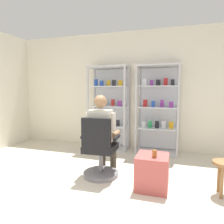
# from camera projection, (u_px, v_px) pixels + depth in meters

# --- Properties ---
(back_wall) EXTENTS (6.00, 0.10, 2.70)m
(back_wall) POSITION_uv_depth(u_px,v_px,m) (135.00, 91.00, 4.77)
(back_wall) COLOR silver
(back_wall) RESTS_ON ground
(display_cabinet_left) EXTENTS (0.90, 0.45, 1.90)m
(display_cabinet_left) POSITION_uv_depth(u_px,v_px,m) (109.00, 107.00, 4.75)
(display_cabinet_left) COLOR #B7B7BC
(display_cabinet_left) RESTS_ON ground
(display_cabinet_right) EXTENTS (0.90, 0.45, 1.90)m
(display_cabinet_right) POSITION_uv_depth(u_px,v_px,m) (158.00, 109.00, 4.42)
(display_cabinet_right) COLOR #B7B7BC
(display_cabinet_right) RESTS_ON ground
(office_chair) EXTENTS (0.57, 0.56, 0.96)m
(office_chair) POSITION_uv_depth(u_px,v_px,m) (100.00, 153.00, 3.18)
(office_chair) COLOR slate
(office_chair) RESTS_ON ground
(seated_shopkeeper) EXTENTS (0.50, 0.58, 1.29)m
(seated_shopkeeper) POSITION_uv_depth(u_px,v_px,m) (103.00, 131.00, 3.31)
(seated_shopkeeper) COLOR #3F382D
(seated_shopkeeper) RESTS_ON ground
(storage_crate) EXTENTS (0.43, 0.45, 0.47)m
(storage_crate) POSITION_uv_depth(u_px,v_px,m) (152.00, 172.00, 2.84)
(storage_crate) COLOR #B24C47
(storage_crate) RESTS_ON ground
(tea_glass) EXTENTS (0.06, 0.06, 0.10)m
(tea_glass) POSITION_uv_depth(u_px,v_px,m) (154.00, 154.00, 2.71)
(tea_glass) COLOR brown
(tea_glass) RESTS_ON storage_crate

